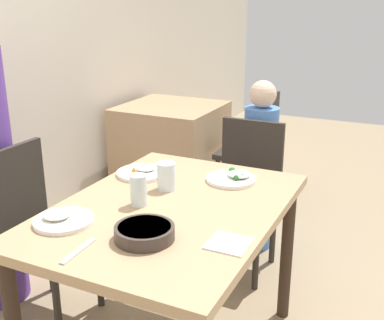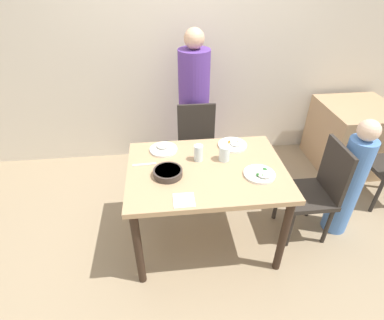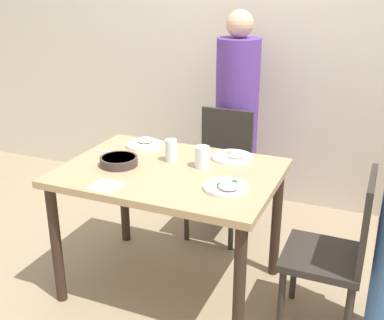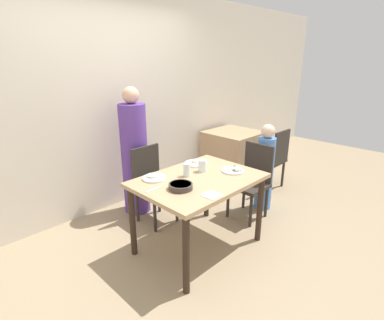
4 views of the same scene
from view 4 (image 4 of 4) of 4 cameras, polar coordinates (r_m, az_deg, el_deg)
ground_plane at (r=3.24m, az=1.20°, el=-16.07°), size 10.00×10.00×0.00m
wall_back at (r=3.85m, az=-15.11°, el=10.72°), size 10.00×0.06×2.70m
dining_table at (r=2.91m, az=1.29°, el=-5.24°), size 1.19×0.86×0.77m
chair_adult_spot at (r=3.53m, az=-7.55°, el=-4.27°), size 0.40×0.40×0.89m
chair_child_spot at (r=3.67m, az=11.34°, el=-3.57°), size 0.40×0.40×0.89m
person_adult at (r=3.70m, az=-10.87°, el=0.63°), size 0.32×0.32×1.55m
person_child at (r=3.87m, az=13.66°, el=-1.80°), size 0.22×0.22×1.10m
bowl_curry at (r=2.63m, az=-2.18°, el=-4.98°), size 0.21×0.21×0.05m
plate_rice_adult at (r=3.06m, az=8.00°, el=-1.89°), size 0.23×0.23×0.05m
plate_rice_child at (r=3.24m, az=0.80°, el=-0.57°), size 0.24×0.24×0.05m
plate_noodles at (r=2.87m, az=-7.32°, el=-3.29°), size 0.23×0.23×0.05m
glass_water_tall at (r=2.89m, az=-1.02°, el=-1.90°), size 0.07×0.07×0.13m
glass_water_short at (r=3.02m, az=1.96°, el=-1.09°), size 0.08×0.08×0.12m
napkin_folded at (r=2.53m, az=3.79°, el=-6.69°), size 0.14×0.14×0.01m
fork_steel at (r=2.65m, az=-7.24°, el=-5.55°), size 0.18×0.03×0.01m
background_table at (r=4.93m, az=7.77°, el=1.20°), size 0.77×0.78×0.74m
chair_background at (r=4.53m, az=15.20°, el=0.48°), size 0.40×0.40×0.89m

